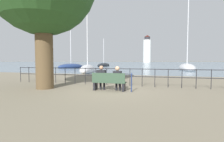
# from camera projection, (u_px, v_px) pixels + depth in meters

# --- Properties ---
(ground_plane) EXTENTS (1000.00, 1000.00, 0.00)m
(ground_plane) POSITION_uv_depth(u_px,v_px,m) (109.00, 91.00, 8.80)
(ground_plane) COLOR #7A705B
(harbor_water) EXTENTS (600.00, 300.00, 0.01)m
(harbor_water) POSITION_uv_depth(u_px,v_px,m) (159.00, 62.00, 162.12)
(harbor_water) COLOR slate
(harbor_water) RESTS_ON ground_plane
(park_bench) EXTENTS (1.69, 0.45, 0.90)m
(park_bench) POSITION_uv_depth(u_px,v_px,m) (109.00, 82.00, 8.71)
(park_bench) COLOR #334C38
(park_bench) RESTS_ON ground_plane
(seated_person_left) EXTENTS (0.44, 0.35, 1.25)m
(seated_person_left) POSITION_uv_depth(u_px,v_px,m) (101.00, 77.00, 8.88)
(seated_person_left) COLOR black
(seated_person_left) RESTS_ON ground_plane
(seated_person_right) EXTENTS (0.40, 0.35, 1.23)m
(seated_person_right) POSITION_uv_depth(u_px,v_px,m) (117.00, 77.00, 8.66)
(seated_person_right) COLOR black
(seated_person_right) RESTS_ON ground_plane
(promenade_railing) EXTENTS (14.46, 0.04, 1.05)m
(promenade_railing) POSITION_uv_depth(u_px,v_px,m) (118.00, 74.00, 10.54)
(promenade_railing) COLOR black
(promenade_railing) RESTS_ON ground_plane
(closed_umbrella) EXTENTS (0.09, 0.09, 0.95)m
(closed_umbrella) POSITION_uv_depth(u_px,v_px,m) (131.00, 81.00, 8.36)
(closed_umbrella) COLOR navy
(closed_umbrella) RESTS_ON ground_plane
(sailboat_0) EXTENTS (4.05, 8.13, 12.25)m
(sailboat_0) POSITION_uv_depth(u_px,v_px,m) (88.00, 69.00, 23.33)
(sailboat_0) COLOR silver
(sailboat_0) RESTS_ON ground_plane
(sailboat_1) EXTENTS (2.41, 7.57, 13.19)m
(sailboat_1) POSITION_uv_depth(u_px,v_px,m) (187.00, 68.00, 27.77)
(sailboat_1) COLOR silver
(sailboat_1) RESTS_ON ground_plane
(sailboat_2) EXTENTS (2.15, 7.81, 7.77)m
(sailboat_2) POSITION_uv_depth(u_px,v_px,m) (104.00, 65.00, 46.95)
(sailboat_2) COLOR black
(sailboat_2) RESTS_ON ground_plane
(sailboat_4) EXTENTS (4.25, 6.74, 11.48)m
(sailboat_4) POSITION_uv_depth(u_px,v_px,m) (71.00, 66.00, 36.44)
(sailboat_4) COLOR navy
(sailboat_4) RESTS_ON ground_plane
(harbor_lighthouse) EXTENTS (6.27, 6.27, 22.36)m
(harbor_lighthouse) POSITION_uv_depth(u_px,v_px,m) (147.00, 50.00, 141.92)
(harbor_lighthouse) COLOR white
(harbor_lighthouse) RESTS_ON ground_plane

